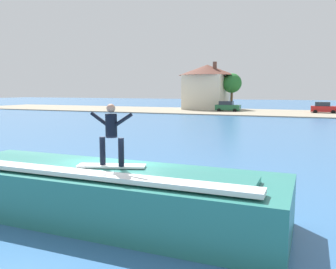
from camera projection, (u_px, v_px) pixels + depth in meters
The scene contains 9 objects.
ground_plane at pixel (114, 210), 11.01m from camera, with size 260.00×260.00×0.00m, color #36679D.
wave_crest at pixel (102, 192), 10.29m from camera, with size 10.56×3.20×1.61m.
surfboard at pixel (112, 166), 9.78m from camera, with size 1.94×0.99×0.06m.
surfer at pixel (111, 131), 9.58m from camera, with size 1.31×0.32×1.70m.
shoreline_bank at pixel (274, 113), 56.81m from camera, with size 120.00×17.17×0.16m.
car_near_shore at pixel (228, 106), 59.60m from camera, with size 4.14×2.05×1.86m.
car_far_shore at pixel (324, 108), 55.14m from camera, with size 3.97×2.20×1.86m.
house_with_chimney at pixel (207, 84), 66.39m from camera, with size 10.77×10.77×8.88m.
tree_tall_bare at pixel (232, 83), 63.87m from camera, with size 3.53×3.53×6.74m.
Camera 1 is at (5.58, -9.19, 3.75)m, focal length 37.43 mm.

